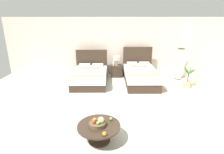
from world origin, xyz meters
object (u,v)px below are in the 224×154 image
Objects in this scene: nightstand at (117,71)px; vase at (113,63)px; bed_near_window at (90,76)px; bed_near_corner at (140,76)px; coffee_table at (99,129)px; fruit_bowl at (98,123)px; loose_apple at (111,119)px; potted_palm at (187,81)px; loose_orange at (104,134)px; table_lamp at (117,59)px; floor_lamp_corner at (179,64)px.

vase reaches higher than nightstand.
bed_near_window is 0.93× the size of bed_near_corner.
fruit_bowl is at bearing -140.63° from coffee_table.
potted_palm reaches higher than loose_apple.
coffee_table is 10.87× the size of loose_orange.
bed_near_corner reaches higher than fruit_bowl.
fruit_bowl is at bearing -93.90° from vase.
table_lamp is at bearing 87.71° from loose_apple.
vase reaches higher than loose_orange.
floor_lamp_corner reaches higher than loose_apple.
fruit_bowl is (-0.46, -4.70, -0.35)m from table_lamp.
nightstand is at bearing 15.36° from vase.
coffee_table is at bearing -95.43° from nightstand.
potted_palm is (2.97, 3.10, -0.19)m from loose_apple.
floor_lamp_corner reaches higher than bed_near_window.
floor_lamp_corner reaches higher than bed_near_corner.
coffee_table is (-0.44, -4.69, -0.51)m from table_lamp.
table_lamp is (0.00, 0.02, 0.55)m from nightstand.
fruit_bowl reaches higher than nightstand.
coffee_table is 5.43m from floor_lamp_corner.
nightstand is 3.10m from potted_palm.
bed_near_corner is 1.33m from nightstand.
vase is 0.54× the size of fruit_bowl.
floor_lamp_corner is at bearing -5.26° from vase.
table_lamp is 4.73m from coffee_table.
table_lamp reaches higher than potted_palm.
loose_apple is 0.58m from loose_orange.
loose_apple is 5.10m from floor_lamp_corner.
bed_near_corner reaches higher than table_lamp.
table_lamp is 0.44× the size of coffee_table.
nightstand is at bearing 173.65° from floor_lamp_corner.
loose_apple is 0.06× the size of floor_lamp_corner.
table_lamp is 5.07m from loose_orange.
vase is at bearing 174.74° from floor_lamp_corner.
floor_lamp_corner is at bearing 90.63° from potted_palm.
coffee_table is at bearing -134.36° from potted_palm.
bed_near_corner is 10.79× the size of vase.
nightstand reaches higher than coffee_table.
vase is (-0.15, -0.06, -0.18)m from table_lamp.
fruit_bowl is (-0.32, -4.64, -0.17)m from vase.
floor_lamp_corner reaches higher than loose_orange.
bed_near_window is 10.06× the size of vase.
floor_lamp_corner is at bearing 54.50° from loose_apple.
nightstand is at bearing 86.57° from loose_orange.
table_lamp reaches higher than loose_apple.
vase is at bearing 88.20° from loose_orange.
bed_near_window is 23.41× the size of loose_orange.
coffee_table is at bearing -79.63° from bed_near_window.
table_lamp reaches higher than coffee_table.
floor_lamp_corner reaches higher than nightstand.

